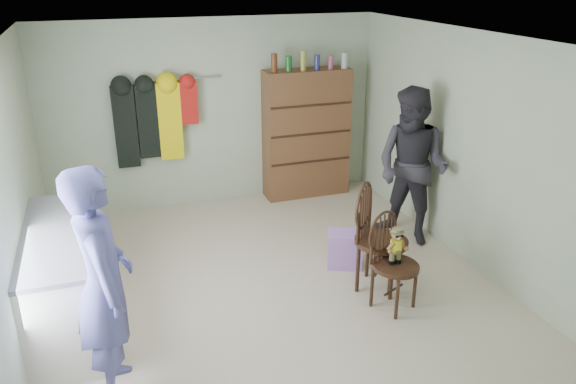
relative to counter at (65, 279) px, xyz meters
name	(u,v)px	position (x,y,z in m)	size (l,w,h in m)	color
ground_plane	(272,286)	(1.95, 0.00, -0.47)	(5.00, 5.00, 0.00)	beige
room_walls	(254,126)	(1.95, 0.53, 1.11)	(5.00, 5.00, 5.00)	#B6C3A3
counter	(65,279)	(0.00, 0.00, 0.00)	(0.64, 1.86, 0.94)	silver
chair_front	(392,255)	(2.93, -0.70, 0.08)	(0.57, 0.57, 0.97)	#351E12
chair_far	(375,233)	(2.94, -0.33, 0.14)	(0.71, 0.71, 1.13)	#351E12
striped_bag	(345,249)	(2.85, 0.17, -0.27)	(0.37, 0.29, 0.40)	pink
person_left	(104,285)	(0.35, -1.02, 0.46)	(0.68, 0.44, 1.86)	#504F92
person_right	(412,167)	(3.83, 0.51, 0.46)	(0.90, 0.70, 1.86)	#2D2B33
dresser	(306,133)	(3.20, 2.30, 0.44)	(1.20, 0.39, 2.06)	brown
coat_rack	(153,121)	(1.12, 2.38, 0.78)	(1.42, 0.12, 1.09)	#99999E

